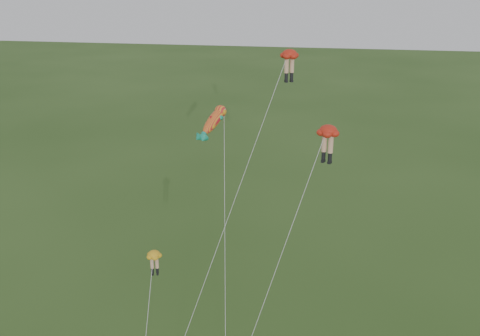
# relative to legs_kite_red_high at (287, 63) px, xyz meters

# --- Properties ---
(legs_kite_red_high) EXTENTS (7.05, 11.49, 19.00)m
(legs_kite_red_high) POSITION_rel_legs_kite_red_high_xyz_m (0.00, 0.00, 0.00)
(legs_kite_red_high) COLOR red
(legs_kite_red_high) RESTS_ON ground
(legs_kite_red_mid) EXTENTS (5.91, 5.94, 16.02)m
(legs_kite_red_mid) POSITION_rel_legs_kite_red_high_xyz_m (2.91, -7.98, -2.90)
(legs_kite_red_mid) COLOR red
(legs_kite_red_mid) RESTS_ON ground
(legs_kite_yellow) EXTENTS (1.23, 5.59, 7.40)m
(legs_kite_yellow) POSITION_rel_legs_kite_red_high_xyz_m (-7.44, -8.66, -11.35)
(legs_kite_yellow) COLOR gold
(legs_kite_yellow) RESTS_ON ground
(fish_kite) EXTENTS (3.60, 10.81, 15.38)m
(fish_kite) POSITION_rel_legs_kite_red_high_xyz_m (-4.84, -1.74, -3.94)
(fish_kite) COLOR orange
(fish_kite) RESTS_ON ground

